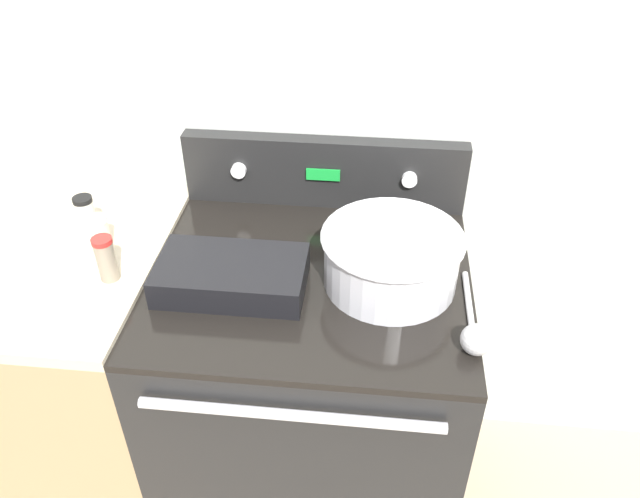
{
  "coord_description": "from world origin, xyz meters",
  "views": [
    {
      "loc": [
        0.14,
        -0.81,
        1.84
      ],
      "look_at": [
        0.02,
        0.36,
        0.97
      ],
      "focal_mm": 35.0,
      "sensor_mm": 36.0,
      "label": 1
    }
  ],
  "objects_px": {
    "casserole_dish": "(231,274)",
    "spice_jar_white_cap": "(100,233)",
    "spice_jar_red_cap": "(106,258)",
    "mixing_bowl": "(391,256)",
    "ladle": "(475,335)",
    "spice_jar_black_cap": "(87,216)"
  },
  "relations": [
    {
      "from": "casserole_dish",
      "to": "spice_jar_white_cap",
      "type": "relative_size",
      "value": 3.59
    },
    {
      "from": "spice_jar_red_cap",
      "to": "mixing_bowl",
      "type": "bearing_deg",
      "value": 6.09
    },
    {
      "from": "ladle",
      "to": "spice_jar_black_cap",
      "type": "xyz_separation_m",
      "value": [
        -0.94,
        0.28,
        0.04
      ]
    },
    {
      "from": "spice_jar_black_cap",
      "to": "ladle",
      "type": "bearing_deg",
      "value": -16.75
    },
    {
      "from": "mixing_bowl",
      "to": "spice_jar_white_cap",
      "type": "distance_m",
      "value": 0.7
    },
    {
      "from": "casserole_dish",
      "to": "spice_jar_red_cap",
      "type": "relative_size",
      "value": 3.01
    },
    {
      "from": "mixing_bowl",
      "to": "casserole_dish",
      "type": "bearing_deg",
      "value": -170.91
    },
    {
      "from": "mixing_bowl",
      "to": "spice_jar_black_cap",
      "type": "distance_m",
      "value": 0.76
    },
    {
      "from": "mixing_bowl",
      "to": "ladle",
      "type": "bearing_deg",
      "value": -46.78
    },
    {
      "from": "casserole_dish",
      "to": "spice_jar_black_cap",
      "type": "bearing_deg",
      "value": 159.35
    },
    {
      "from": "ladle",
      "to": "spice_jar_red_cap",
      "type": "bearing_deg",
      "value": 171.7
    },
    {
      "from": "spice_jar_white_cap",
      "to": "spice_jar_black_cap",
      "type": "bearing_deg",
      "value": 134.86
    },
    {
      "from": "mixing_bowl",
      "to": "ladle",
      "type": "distance_m",
      "value": 0.26
    },
    {
      "from": "mixing_bowl",
      "to": "casserole_dish",
      "type": "height_order",
      "value": "mixing_bowl"
    },
    {
      "from": "casserole_dish",
      "to": "spice_jar_black_cap",
      "type": "height_order",
      "value": "spice_jar_black_cap"
    },
    {
      "from": "mixing_bowl",
      "to": "spice_jar_white_cap",
      "type": "xyz_separation_m",
      "value": [
        -0.7,
        0.04,
        -0.02
      ]
    },
    {
      "from": "casserole_dish",
      "to": "spice_jar_white_cap",
      "type": "bearing_deg",
      "value": 164.6
    },
    {
      "from": "mixing_bowl",
      "to": "casserole_dish",
      "type": "relative_size",
      "value": 0.96
    },
    {
      "from": "spice_jar_white_cap",
      "to": "spice_jar_red_cap",
      "type": "bearing_deg",
      "value": -61.19
    },
    {
      "from": "spice_jar_red_cap",
      "to": "spice_jar_white_cap",
      "type": "distance_m",
      "value": 0.12
    },
    {
      "from": "spice_jar_white_cap",
      "to": "casserole_dish",
      "type": "bearing_deg",
      "value": -15.4
    },
    {
      "from": "ladle",
      "to": "mixing_bowl",
      "type": "bearing_deg",
      "value": 133.22
    }
  ]
}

